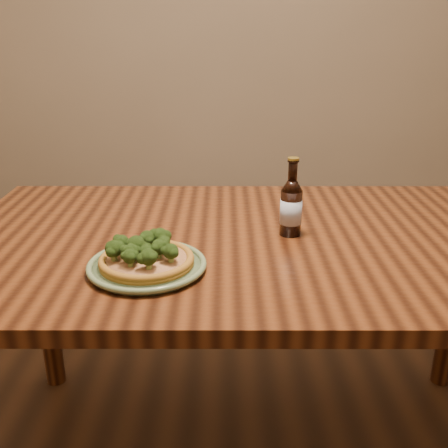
{
  "coord_description": "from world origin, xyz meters",
  "views": [
    {
      "loc": [
        -0.09,
        -1.17,
        1.27
      ],
      "look_at": [
        -0.09,
        0.01,
        0.82
      ],
      "focal_mm": 42.0,
      "sensor_mm": 36.0,
      "label": 1
    }
  ],
  "objects_px": {
    "table": "(258,268)",
    "plate": "(147,266)",
    "beer_bottle": "(291,207)",
    "pizza": "(146,257)"
  },
  "relations": [
    {
      "from": "plate",
      "to": "pizza",
      "type": "bearing_deg",
      "value": 164.48
    },
    {
      "from": "plate",
      "to": "beer_bottle",
      "type": "height_order",
      "value": "beer_bottle"
    },
    {
      "from": "table",
      "to": "beer_bottle",
      "type": "distance_m",
      "value": 0.19
    },
    {
      "from": "pizza",
      "to": "plate",
      "type": "bearing_deg",
      "value": -15.52
    },
    {
      "from": "plate",
      "to": "table",
      "type": "bearing_deg",
      "value": 36.98
    },
    {
      "from": "table",
      "to": "beer_bottle",
      "type": "relative_size",
      "value": 7.73
    },
    {
      "from": "plate",
      "to": "beer_bottle",
      "type": "distance_m",
      "value": 0.41
    },
    {
      "from": "plate",
      "to": "pizza",
      "type": "relative_size",
      "value": 1.26
    },
    {
      "from": "table",
      "to": "plate",
      "type": "xyz_separation_m",
      "value": [
        -0.27,
        -0.2,
        0.1
      ]
    },
    {
      "from": "table",
      "to": "plate",
      "type": "relative_size",
      "value": 5.93
    }
  ]
}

